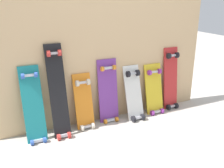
{
  "coord_description": "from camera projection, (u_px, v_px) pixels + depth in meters",
  "views": [
    {
      "loc": [
        -1.06,
        -2.36,
        1.33
      ],
      "look_at": [
        0.0,
        -0.07,
        0.44
      ],
      "focal_mm": 41.21,
      "sensor_mm": 36.0,
      "label": 1
    }
  ],
  "objects": [
    {
      "name": "skateboard_orange",
      "position": [
        84.0,
        104.0,
        2.65
      ],
      "size": [
        0.19,
        0.2,
        0.63
      ],
      "color": "orange",
      "rests_on": "ground"
    },
    {
      "name": "plywood_wall_panel",
      "position": [
        106.0,
        51.0,
        2.69
      ],
      "size": [
        2.39,
        0.04,
        1.52
      ],
      "primitive_type": "cube",
      "color": "tan",
      "rests_on": "ground"
    },
    {
      "name": "ground_plane",
      "position": [
        109.0,
        119.0,
        2.88
      ],
      "size": [
        12.0,
        12.0,
        0.0
      ],
      "primitive_type": "plane",
      "color": "#B2AAA0"
    },
    {
      "name": "skateboard_black",
      "position": [
        58.0,
        95.0,
        2.46
      ],
      "size": [
        0.16,
        0.27,
        0.96
      ],
      "color": "black",
      "rests_on": "ground"
    },
    {
      "name": "skateboard_white",
      "position": [
        134.0,
        96.0,
        2.84
      ],
      "size": [
        0.19,
        0.25,
        0.65
      ],
      "color": "silver",
      "rests_on": "ground"
    },
    {
      "name": "skateboard_teal",
      "position": [
        34.0,
        108.0,
        2.4
      ],
      "size": [
        0.19,
        0.25,
        0.78
      ],
      "color": "#197A7F",
      "rests_on": "ground"
    },
    {
      "name": "skateboard_purple",
      "position": [
        108.0,
        94.0,
        2.77
      ],
      "size": [
        0.22,
        0.15,
        0.75
      ],
      "color": "#6B338C",
      "rests_on": "ground"
    },
    {
      "name": "skateboard_red",
      "position": [
        171.0,
        81.0,
        3.08
      ],
      "size": [
        0.19,
        0.16,
        0.8
      ],
      "color": "#B22626",
      "rests_on": "ground"
    },
    {
      "name": "skateboard_yellow",
      "position": [
        154.0,
        92.0,
        2.99
      ],
      "size": [
        0.22,
        0.2,
        0.64
      ],
      "color": "gold",
      "rests_on": "ground"
    }
  ]
}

